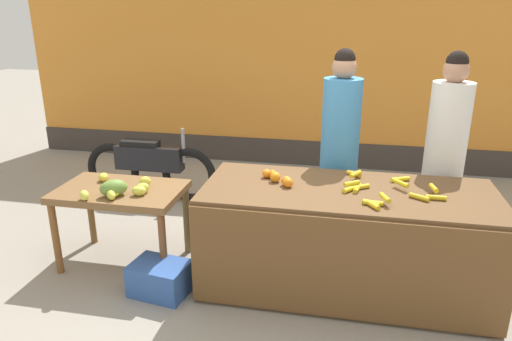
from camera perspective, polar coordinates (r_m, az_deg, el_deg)
The scene contains 12 objects.
ground_plane at distance 4.08m, azimuth 2.50°, elevation -12.84°, with size 24.00×24.00×0.00m, color gray.
market_wall_back at distance 6.63m, azimuth 7.17°, elevation 13.96°, with size 8.39×0.23×3.21m.
fruit_stall_counter at distance 3.82m, azimuth 10.73°, elevation -8.24°, with size 2.23×0.94×0.84m.
side_table_wooden at distance 4.20m, azimuth -16.06°, elevation -3.29°, with size 1.06×0.66×0.70m.
banana_bunch_pile at distance 3.64m, azimuth 14.89°, elevation -2.23°, with size 0.74×0.74×0.07m.
orange_pile at distance 3.73m, azimuth 2.70°, elevation -0.90°, with size 0.28×0.25×0.08m.
mango_papaya_pile at distance 4.02m, azimuth -16.46°, elevation -2.06°, with size 0.58×0.56×0.14m.
vendor_woman_blue_shirt at distance 4.31m, azimuth 10.05°, elevation 2.24°, with size 0.34×0.34×1.84m.
vendor_woman_white_shirt at distance 4.39m, azimuth 21.82°, elevation 1.41°, with size 0.34×0.34×1.83m.
parked_motorcycle at distance 5.64m, azimuth -12.74°, elevation 0.52°, with size 1.60×0.18×0.88m.
produce_crate at distance 3.89m, azimuth -11.55°, elevation -12.69°, with size 0.44×0.32×0.26m, color #3359A5.
produce_sack at distance 4.62m, azimuth -3.35°, elevation -5.39°, with size 0.36×0.30×0.49m, color tan.
Camera 1 is at (0.52, -3.42, 2.16)m, focal length 33.03 mm.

